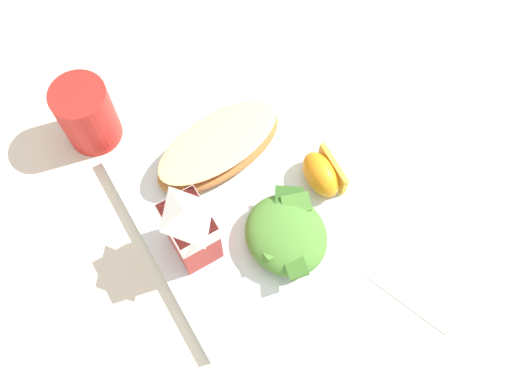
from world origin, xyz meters
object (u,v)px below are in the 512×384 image
(white_plate, at_px, (256,198))
(paper_napkin, at_px, (430,268))
(orange_wedge_front, at_px, (322,174))
(cheesy_pizza_bread, at_px, (219,147))
(milk_carton, at_px, (190,227))
(green_salad_pile, at_px, (289,233))
(drinking_red_cup, at_px, (87,115))

(white_plate, xyz_separation_m, paper_napkin, (-0.18, -0.13, -0.01))
(orange_wedge_front, bearing_deg, white_plate, 73.07)
(cheesy_pizza_bread, bearing_deg, milk_carton, 137.27)
(cheesy_pizza_bread, distance_m, milk_carton, 0.13)
(cheesy_pizza_bread, height_order, green_salad_pile, green_salad_pile)
(green_salad_pile, height_order, drinking_red_cup, drinking_red_cup)
(milk_carton, xyz_separation_m, orange_wedge_front, (-0.01, -0.17, -0.04))
(milk_carton, bearing_deg, green_salad_pile, -116.46)
(orange_wedge_front, distance_m, paper_napkin, 0.17)
(cheesy_pizza_bread, xyz_separation_m, milk_carton, (-0.09, 0.08, 0.04))
(white_plate, distance_m, paper_napkin, 0.22)
(green_salad_pile, relative_size, milk_carton, 0.98)
(cheesy_pizza_bread, relative_size, green_salad_pile, 1.65)
(white_plate, height_order, green_salad_pile, green_salad_pile)
(white_plate, height_order, drinking_red_cup, drinking_red_cup)
(cheesy_pizza_bread, bearing_deg, paper_napkin, -150.34)
(paper_napkin, bearing_deg, drinking_red_cup, 35.58)
(white_plate, distance_m, drinking_red_cup, 0.23)
(white_plate, bearing_deg, milk_carton, 101.08)
(white_plate, relative_size, drinking_red_cup, 3.07)
(paper_napkin, bearing_deg, milk_carton, 54.60)
(green_salad_pile, distance_m, drinking_red_cup, 0.28)
(cheesy_pizza_bread, xyz_separation_m, green_salad_pile, (-0.14, -0.01, 0.00))
(drinking_red_cup, bearing_deg, cheesy_pizza_bread, -134.20)
(orange_wedge_front, xyz_separation_m, paper_napkin, (-0.15, -0.05, -0.03))
(paper_napkin, distance_m, drinking_red_cup, 0.45)
(cheesy_pizza_bread, bearing_deg, white_plate, -171.71)
(cheesy_pizza_bread, distance_m, orange_wedge_front, 0.13)
(cheesy_pizza_bread, distance_m, green_salad_pile, 0.14)
(green_salad_pile, bearing_deg, milk_carton, 63.54)
(cheesy_pizza_bread, height_order, orange_wedge_front, orange_wedge_front)
(cheesy_pizza_bread, height_order, paper_napkin, cheesy_pizza_bread)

